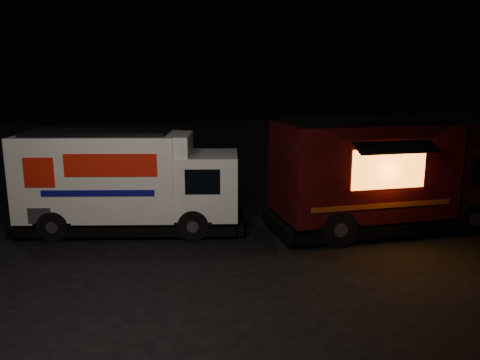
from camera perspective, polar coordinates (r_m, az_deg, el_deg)
ground at (r=11.57m, az=-4.65°, el=-9.73°), size 80.00×80.00×0.00m
white_truck at (r=13.80m, az=-13.10°, el=-0.12°), size 6.78×3.78×2.92m
red_truck at (r=14.26m, az=17.75°, el=0.68°), size 7.08×2.85×3.25m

